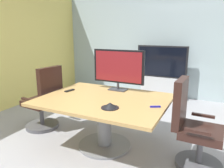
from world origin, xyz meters
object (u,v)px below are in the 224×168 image
Objects in this scene: conference_phone at (110,106)px; remote_control at (70,91)px; conference_table at (104,110)px; office_chair_left at (45,103)px; wall_display_unit at (161,81)px; tv_monitor at (118,68)px; office_chair_right at (193,131)px.

conference_phone is 1.29× the size of remote_control.
conference_table is 10.22× the size of remote_control.
office_chair_left is 2.91m from wall_display_unit.
tv_monitor is 0.91m from conference_phone.
office_chair_right is 1.87m from remote_control.
office_chair_left is at bearing 164.48° from conference_phone.
conference_table is 1.33× the size of wall_display_unit.
wall_display_unit reaches higher than conference_table.
remote_control is (-0.83, -2.56, 0.30)m from wall_display_unit.
conference_table is 0.46m from conference_phone.
tv_monitor reaches higher than remote_control.
conference_phone is at bearing -72.40° from tv_monitor.
conference_table is 1.59× the size of office_chair_right.
remote_control reaches higher than conference_table.
conference_table is 1.19m from office_chair_left.
office_chair_left is 1.52m from conference_phone.
tv_monitor is at bearing 107.60° from conference_phone.
tv_monitor is at bearing 91.03° from conference_table.
office_chair_right is 1.06m from conference_phone.
conference_table is at bearing 2.86° from remote_control.
office_chair_left is at bearing -117.77° from wall_display_unit.
tv_monitor reaches higher than office_chair_right.
office_chair_left reaches higher than conference_phone.
office_chair_right is at bearing 10.16° from remote_control.
conference_phone is 1.00m from remote_control.
conference_table is 1.59× the size of office_chair_left.
remote_control is at bearing -148.48° from tv_monitor.
remote_control is (-0.66, 0.09, 0.19)m from conference_table.
office_chair_right is 0.83× the size of wall_display_unit.
office_chair_left is 4.95× the size of conference_phone.
wall_display_unit is at bearing 86.37° from conference_table.
conference_table is at bearing 127.98° from conference_phone.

